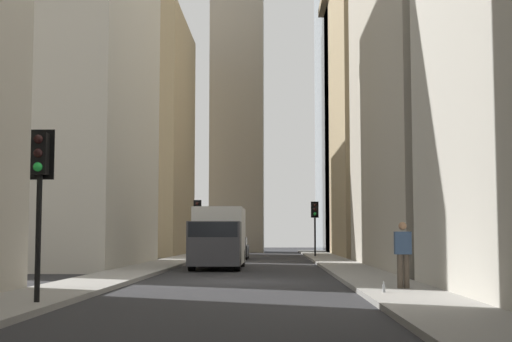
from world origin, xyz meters
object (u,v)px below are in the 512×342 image
pedestrian (403,252)px  delivery_truck (219,237)px  traffic_light_midblock (315,216)px  sedan_black (234,249)px  traffic_light_far_junction (197,215)px  discarded_bottle (384,288)px  traffic_light_foreground (40,174)px

pedestrian → delivery_truck: bearing=22.8°
traffic_light_midblock → sedan_black: bearing=114.9°
delivery_truck → pedestrian: (-14.41, -6.04, -0.35)m
traffic_light_midblock → traffic_light_far_junction: 8.08m
discarded_bottle → traffic_light_far_junction: bearing=14.5°
traffic_light_far_junction → pedestrian: traffic_light_far_junction is taller
traffic_light_foreground → traffic_light_midblock: 35.78m
traffic_light_foreground → discarded_bottle: size_ratio=13.82×
traffic_light_foreground → traffic_light_far_junction: (32.84, -0.02, -0.02)m
sedan_black → discarded_bottle: sedan_black is taller
sedan_black → traffic_light_midblock: 6.29m
delivery_truck → pedestrian: 15.63m
discarded_bottle → traffic_light_foreground: bearing=110.3°
traffic_light_far_junction → discarded_bottle: bearing=-165.5°
traffic_light_far_junction → discarded_bottle: traffic_light_far_junction is taller
sedan_black → traffic_light_foreground: size_ratio=1.15×
traffic_light_foreground → delivery_truck: bearing=-7.5°
pedestrian → traffic_light_foreground: bearing=116.9°
delivery_truck → traffic_light_midblock: (16.17, -5.35, 1.39)m
traffic_light_far_junction → pedestrian: 29.81m
sedan_black → traffic_light_foreground: 32.59m
sedan_black → traffic_light_far_junction: size_ratio=1.16×
sedan_black → traffic_light_far_junction: (0.42, 2.46, 2.20)m
delivery_truck → discarded_bottle: bearing=-161.5°
traffic_light_foreground → traffic_light_far_junction: size_ratio=1.01×
delivery_truck → pedestrian: bearing=-157.2°
traffic_light_midblock → pedestrian: traffic_light_midblock is taller
sedan_black → discarded_bottle: (-29.53, -5.31, -0.42)m
delivery_truck → traffic_light_foreground: traffic_light_foreground is taller
sedan_black → pedestrian: (-28.09, -6.04, 0.45)m
traffic_light_foreground → traffic_light_midblock: (34.91, -7.83, -0.03)m
traffic_light_midblock → pedestrian: (-30.58, -0.69, -1.74)m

